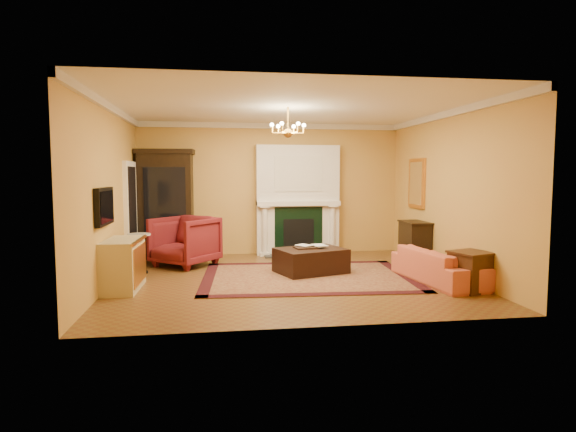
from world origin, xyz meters
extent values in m
cube|color=brown|center=(0.00, 0.00, -0.01)|extent=(6.00, 5.50, 0.02)
cube|color=white|center=(0.00, 0.00, 3.01)|extent=(6.00, 5.50, 0.02)
cube|color=gold|center=(0.00, 2.76, 1.50)|extent=(6.00, 0.02, 3.00)
cube|color=gold|center=(0.00, -2.76, 1.50)|extent=(6.00, 0.02, 3.00)
cube|color=gold|center=(-3.01, 0.00, 1.50)|extent=(0.02, 5.50, 3.00)
cube|color=gold|center=(3.01, 0.00, 1.50)|extent=(0.02, 5.50, 3.00)
cube|color=silver|center=(0.60, 2.59, 1.25)|extent=(1.90, 0.32, 2.50)
cube|color=silver|center=(0.60, 2.42, 1.85)|extent=(1.10, 0.01, 0.80)
cube|color=black|center=(0.60, 2.42, 0.55)|extent=(1.10, 0.02, 1.10)
cube|color=black|center=(0.60, 2.42, 0.45)|extent=(0.70, 0.02, 0.75)
cube|color=#333333|center=(0.60, 2.30, 0.02)|extent=(1.60, 0.50, 0.04)
cube|color=silver|center=(0.60, 2.53, 1.18)|extent=(1.90, 0.44, 0.10)
cylinder|color=silver|center=(-0.18, 2.41, 0.59)|extent=(0.14, 0.14, 1.18)
cylinder|color=silver|center=(1.38, 2.41, 0.59)|extent=(0.14, 0.14, 1.18)
cube|color=silver|center=(0.00, 2.71, 2.94)|extent=(6.00, 0.08, 0.12)
cube|color=silver|center=(-2.96, 0.00, 2.94)|extent=(0.08, 5.50, 0.12)
cube|color=silver|center=(2.96, 0.00, 2.94)|extent=(0.08, 5.50, 0.12)
cube|color=white|center=(-2.96, 1.70, 1.05)|extent=(0.08, 1.05, 2.10)
cube|color=black|center=(-2.92, 1.70, 1.02)|extent=(0.02, 0.85, 1.95)
cube|color=black|center=(-2.95, -0.60, 1.35)|extent=(0.08, 0.95, 0.58)
cube|color=black|center=(-2.90, -0.60, 1.35)|extent=(0.01, 0.85, 0.48)
cube|color=gold|center=(2.97, 1.40, 1.65)|extent=(0.05, 0.76, 1.05)
cube|color=white|center=(2.94, 1.40, 1.65)|extent=(0.01, 0.62, 0.90)
cylinder|color=gold|center=(0.00, 0.00, 2.80)|extent=(0.03, 0.03, 0.40)
sphere|color=gold|center=(0.00, 0.00, 2.55)|extent=(0.16, 0.16, 0.16)
sphere|color=#FFE5B2|center=(0.28, 0.00, 2.69)|extent=(0.07, 0.07, 0.07)
sphere|color=#FFE5B2|center=(0.14, 0.24, 2.69)|extent=(0.07, 0.07, 0.07)
sphere|color=#FFE5B2|center=(-0.14, 0.24, 2.69)|extent=(0.07, 0.07, 0.07)
sphere|color=#FFE5B2|center=(-0.28, 0.00, 2.69)|extent=(0.07, 0.07, 0.07)
sphere|color=#FFE5B2|center=(-0.14, -0.24, 2.69)|extent=(0.07, 0.07, 0.07)
sphere|color=#FFE5B2|center=(0.14, -0.24, 2.69)|extent=(0.07, 0.07, 0.07)
cube|color=#4B1210|center=(0.36, 0.06, 0.01)|extent=(3.88, 3.01, 0.01)
cube|color=black|center=(-2.34, 2.49, 1.14)|extent=(1.16, 0.58, 2.28)
imported|color=maroon|center=(-1.88, 1.46, 0.55)|extent=(1.46, 1.45, 1.10)
cylinder|color=black|center=(-2.67, 0.81, 0.02)|extent=(0.29, 0.29, 0.04)
cylinder|color=black|center=(-2.67, 0.81, 0.38)|extent=(0.06, 0.06, 0.67)
cylinder|color=silver|center=(-2.67, 0.81, 0.73)|extent=(0.42, 0.42, 0.03)
cube|color=#C0B28C|center=(-2.73, -0.44, 0.41)|extent=(0.55, 1.10, 0.81)
imported|color=#CC5140|center=(2.50, -0.67, 0.38)|extent=(0.80, 2.00, 0.76)
cube|color=#3C1B10|center=(2.72, -1.34, 0.30)|extent=(0.66, 0.66, 0.60)
cube|color=black|center=(2.78, 0.99, 0.42)|extent=(0.45, 0.77, 0.85)
cube|color=black|center=(0.49, 0.38, 0.24)|extent=(1.42, 1.21, 0.45)
cube|color=black|center=(0.40, 0.43, 0.48)|extent=(0.47, 0.39, 0.03)
imported|color=gray|center=(0.30, 0.43, 0.64)|extent=(0.19, 0.15, 0.29)
imported|color=gray|center=(0.55, 0.45, 0.65)|extent=(0.24, 0.08, 0.32)
cylinder|color=gray|center=(0.09, 2.53, 1.27)|extent=(0.10, 0.10, 0.08)
cone|color=#0F3916|center=(0.09, 2.53, 1.46)|extent=(0.14, 0.14, 0.31)
cylinder|color=gray|center=(1.27, 2.53, 1.27)|extent=(0.10, 0.10, 0.08)
cone|color=#0F3916|center=(1.27, 2.53, 1.46)|extent=(0.14, 0.14, 0.30)
camera|label=1|loc=(-1.21, -8.32, 1.85)|focal=30.00mm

